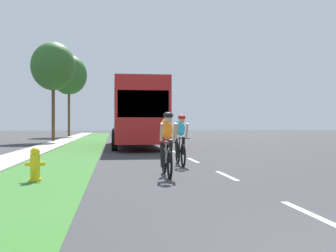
# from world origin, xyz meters

# --- Properties ---
(ground_plane) EXTENTS (120.00, 120.00, 0.00)m
(ground_plane) POSITION_xyz_m (0.00, 20.00, 0.00)
(ground_plane) COLOR #38383A
(grass_verge) EXTENTS (2.42, 70.00, 0.01)m
(grass_verge) POSITION_xyz_m (-4.55, 20.00, 0.00)
(grass_verge) COLOR #38722D
(grass_verge) RESTS_ON ground_plane
(sidewalk_concrete) EXTENTS (1.49, 70.00, 0.10)m
(sidewalk_concrete) POSITION_xyz_m (-6.51, 20.00, 0.00)
(sidewalk_concrete) COLOR #B2ADA3
(sidewalk_concrete) RESTS_ON ground_plane
(lane_markings_center) EXTENTS (0.12, 53.49, 0.01)m
(lane_markings_center) POSITION_xyz_m (0.00, 24.00, 0.00)
(lane_markings_center) COLOR white
(lane_markings_center) RESTS_ON ground_plane
(fire_hydrant_yellow) EXTENTS (0.44, 0.38, 0.76)m
(fire_hydrant_yellow) POSITION_xyz_m (-4.55, 6.43, 0.37)
(fire_hydrant_yellow) COLOR yellow
(fire_hydrant_yellow) RESTS_ON ground_plane
(cyclist_lead) EXTENTS (0.42, 1.72, 1.58)m
(cyclist_lead) POSITION_xyz_m (-1.50, 6.83, 0.81)
(cyclist_lead) COLOR black
(cyclist_lead) RESTS_ON ground_plane
(cyclist_trailing) EXTENTS (0.42, 1.72, 1.58)m
(cyclist_trailing) POSITION_xyz_m (-0.73, 9.43, 0.81)
(cyclist_trailing) COLOR black
(cyclist_trailing) RESTS_ON ground_plane
(bus_red) EXTENTS (2.78, 11.60, 3.48)m
(bus_red) POSITION_xyz_m (-1.50, 20.44, 1.98)
(bus_red) COLOR red
(bus_red) RESTS_ON ground_plane
(sedan_dark_green) EXTENTS (1.98, 4.30, 1.52)m
(sedan_dark_green) POSITION_xyz_m (-1.28, 37.18, 0.77)
(sedan_dark_green) COLOR #194C2D
(sedan_dark_green) RESTS_ON ground_plane
(pickup_silver) EXTENTS (2.22, 5.10, 1.64)m
(pickup_silver) POSITION_xyz_m (-1.35, 46.19, 0.83)
(pickup_silver) COLOR #A5A8AD
(pickup_silver) RESTS_ON ground_plane
(suv_maroon) EXTENTS (2.15, 4.70, 1.79)m
(suv_maroon) POSITION_xyz_m (-1.80, 57.60, 0.95)
(suv_maroon) COLOR maroon
(suv_maroon) RESTS_ON ground_plane
(street_tree_near) EXTENTS (3.23, 3.23, 7.33)m
(street_tree_near) POSITION_xyz_m (-7.21, 27.63, 5.53)
(street_tree_near) COLOR brown
(street_tree_near) RESTS_ON ground_plane
(street_tree_far) EXTENTS (3.68, 3.68, 8.38)m
(street_tree_far) POSITION_xyz_m (-7.35, 39.47, 6.34)
(street_tree_far) COLOR brown
(street_tree_far) RESTS_ON ground_plane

